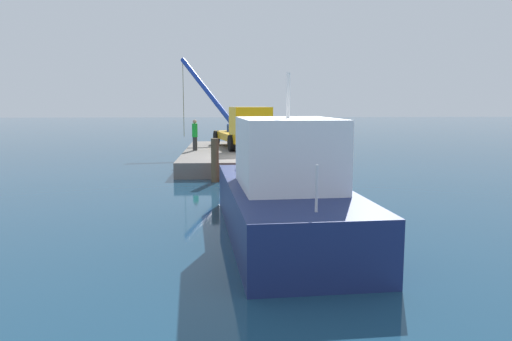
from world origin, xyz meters
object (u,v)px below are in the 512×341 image
Objects in this scene: moored_yacht at (277,202)px; salvaged_car at (264,169)px; dock_worker at (195,135)px; crane_truck at (242,127)px.

salvaged_car is at bearing 178.75° from moored_yacht.
dock_worker is at bearing -167.42° from moored_yacht.
moored_yacht reaches higher than dock_worker.
dock_worker is 0.18× the size of moored_yacht.
moored_yacht is at bearing 1.87° from crane_truck.
dock_worker is (1.12, -2.97, -0.39)m from crane_truck.
dock_worker is 8.62m from salvaged_car.
salvaged_car is 8.05m from moored_yacht.
salvaged_car is (7.71, 3.69, -1.11)m from dock_worker.
salvaged_car is at bearing 25.59° from dock_worker.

